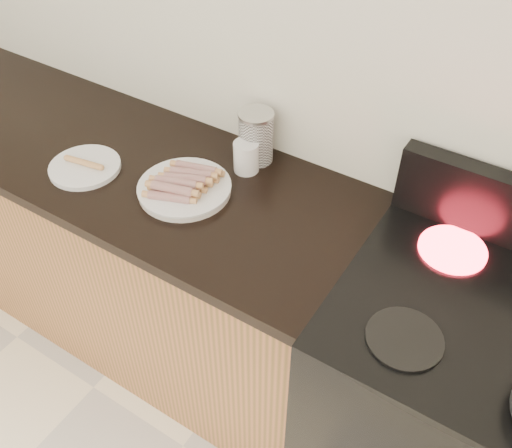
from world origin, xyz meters
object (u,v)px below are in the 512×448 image
Objects in this scene: main_plate at (185,189)px; side_plate at (85,167)px; mug at (246,157)px; stove at (453,417)px; canister at (256,137)px.

main_plate is 1.24× the size of side_plate.
side_plate is at bearing -147.78° from mug.
mug is at bearing 167.71° from stove.
stove is at bearing 4.04° from side_plate.
canister is 1.72× the size of mug.
side_plate is 0.51m from mug.
canister reaches higher than main_plate.
canister reaches higher than mug.
canister reaches higher than side_plate.
mug reaches higher than main_plate.
mug is (-0.83, 0.18, 0.49)m from stove.
main_plate is 2.79× the size of mug.
main_plate is at bearing -179.44° from stove.
stove is 1.02m from canister.
canister reaches higher than stove.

